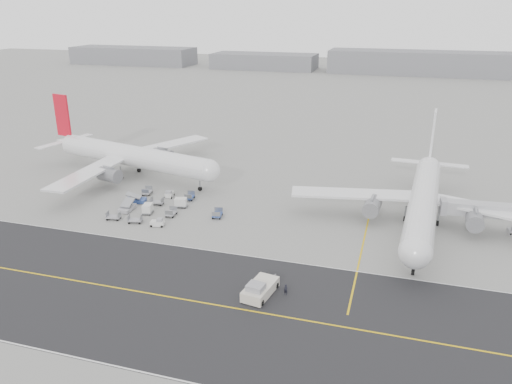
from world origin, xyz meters
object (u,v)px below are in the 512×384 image
(airliner_a, at_px, (130,155))
(airliner_b, at_px, (424,199))
(jet_bridge, at_px, (482,211))
(pushback_tug, at_px, (260,289))
(ground_crew_a, at_px, (286,290))

(airliner_a, distance_m, airliner_b, 71.40)
(airliner_b, height_order, jet_bridge, airliner_b)
(jet_bridge, bearing_deg, pushback_tug, -139.13)
(airliner_a, relative_size, airliner_b, 1.00)
(airliner_a, bearing_deg, jet_bridge, -83.43)
(airliner_b, relative_size, jet_bridge, 3.45)
(ground_crew_a, bearing_deg, jet_bridge, 61.01)
(airliner_a, distance_m, pushback_tug, 64.93)
(airliner_a, height_order, jet_bridge, airliner_a)
(airliner_a, xyz_separation_m, ground_crew_a, (50.93, -43.12, -4.54))
(airliner_a, relative_size, jet_bridge, 3.44)
(airliner_b, distance_m, jet_bridge, 10.83)
(ground_crew_a, bearing_deg, airliner_a, 153.39)
(airliner_a, bearing_deg, airliner_b, -84.52)
(airliner_a, bearing_deg, ground_crew_a, -116.69)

